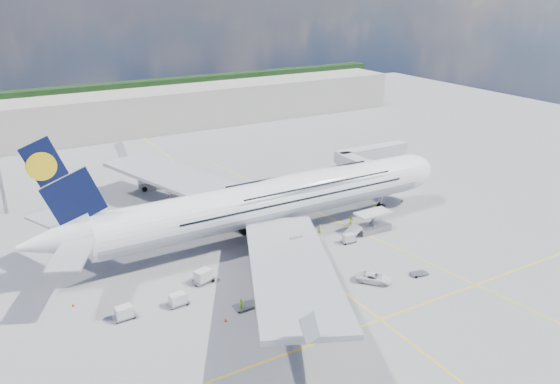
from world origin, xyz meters
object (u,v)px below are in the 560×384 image
dolly_nose_far (419,273)px  cone_wing_right_outer (226,320)px  catering_truck_inner (175,214)px  dolly_nose_near (349,238)px  dolly_row_b (246,305)px  cone_wing_left_outer (169,196)px  cone_tail (73,305)px  dolly_row_a (177,299)px  crew_nose (374,207)px  cargo_loader (371,225)px  service_van (374,278)px  catering_truck_outer (154,180)px  baggage_tug (307,295)px  crew_wing (241,305)px  cone_wing_right_inner (253,274)px  dolly_back (124,312)px  crew_loader (351,221)px  crew_tug (275,287)px  crew_van (320,229)px  cone_nose (402,200)px  cone_wing_left_inner (215,224)px  jet_bridge (367,159)px  airliner (272,200)px

dolly_nose_far → cone_wing_right_outer: bearing=-170.9°
dolly_nose_far → catering_truck_inner: 45.77m
dolly_nose_near → dolly_row_b: bearing=-151.8°
cone_wing_left_outer → cone_tail: (-25.54, -33.91, 0.03)m
dolly_row_a → crew_nose: bearing=11.5°
cone_wing_left_outer → cargo_loader: bearing=-52.9°
dolly_row_b → service_van: 20.08m
crew_nose → catering_truck_outer: bearing=98.2°
baggage_tug → dolly_row_b: bearing=-179.7°
crew_wing → cone_wing_right_inner: size_ratio=3.84×
dolly_row_b → dolly_back: bearing=159.5°
service_van → crew_loader: (9.51, 18.28, 0.24)m
crew_tug → crew_nose: bearing=32.1°
crew_van → baggage_tug: bearing=90.8°
crew_nose → cone_nose: bearing=-31.0°
dolly_back → baggage_tug: size_ratio=0.90×
crew_van → cone_wing_left_inner: (-15.22, 12.26, -0.47)m
baggage_tug → cone_tail: 32.60m
baggage_tug → crew_van: 22.93m
dolly_nose_far → catering_truck_outer: size_ratio=0.40×
jet_bridge → catering_truck_outer: (-40.31, 23.07, -4.91)m
dolly_back → dolly_nose_near: 40.07m
jet_bridge → crew_tug: bearing=-144.2°
dolly_back → service_van: size_ratio=0.58×
dolly_back → cone_wing_right_inner: size_ratio=6.02×
jet_bridge → cargo_loader: bearing=-125.8°
catering_truck_inner → dolly_row_a: bearing=-103.9°
crew_wing → cargo_loader: bearing=-42.9°
crew_nose → dolly_nose_far: bearing=-150.8°
service_van → jet_bridge: bearing=11.2°
cone_nose → cone_wing_right_outer: bearing=-156.9°
dolly_back → crew_wing: bearing=-26.8°
catering_truck_inner → crew_van: 27.28m
cargo_loader → crew_tug: size_ratio=5.08×
crew_loader → cone_wing_left_inner: (-21.95, 12.72, -0.68)m
baggage_tug → cone_wing_right_inner: (-3.30, 10.07, -0.61)m
crew_nose → dolly_back: bearing=156.8°
dolly_nose_far → crew_wing: (-28.21, 4.60, 0.68)m
jet_bridge → cone_nose: bearing=-80.1°
crew_tug → cone_wing_left_outer: crew_tug is taller
cone_wing_left_outer → cone_wing_right_outer: 48.58m
cone_wing_left_outer → cone_wing_right_inner: cone_wing_right_inner is taller
cargo_loader → crew_wing: bearing=-159.6°
airliner → cargo_loader: (16.56, -7.11, -5.62)m
jet_bridge → baggage_tug: (-35.75, -31.94, -6.00)m
cone_wing_right_outer → cone_wing_right_inner: bearing=46.1°
cone_wing_left_inner → dolly_nose_near: bearing=-46.7°
crew_van → cone_tail: (-43.29, -3.20, -0.51)m
cone_wing_right_outer → jet_bridge: bearing=33.0°
crew_tug → cone_wing_left_outer: size_ratio=3.52×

